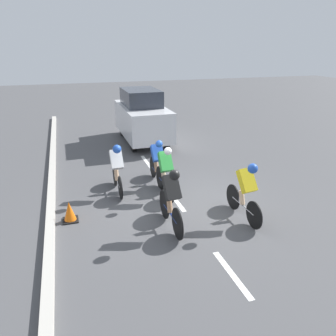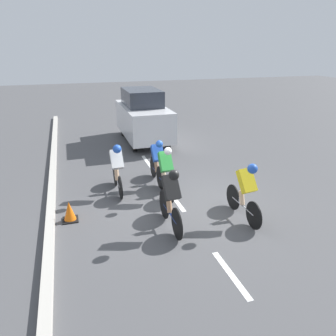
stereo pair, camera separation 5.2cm
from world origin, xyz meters
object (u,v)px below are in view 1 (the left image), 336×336
at_px(cyclist_blue, 157,161).
at_px(support_car, 142,116).
at_px(cyclist_white, 117,167).
at_px(cyclist_yellow, 246,189).
at_px(cyclist_black, 171,197).
at_px(cyclist_green, 165,170).
at_px(traffic_cone, 70,212).

xyz_separation_m(cyclist_blue, support_car, (-0.66, -4.64, 0.35)).
height_order(cyclist_white, cyclist_yellow, cyclist_yellow).
bearing_deg(cyclist_black, cyclist_green, -102.79).
bearing_deg(cyclist_yellow, cyclist_white, -42.53).
relative_size(cyclist_white, cyclist_black, 0.97).
bearing_deg(cyclist_white, cyclist_yellow, 137.47).
distance_m(cyclist_white, cyclist_yellow, 3.55).
xyz_separation_m(cyclist_black, cyclist_blue, (-0.41, -2.56, -0.06)).
xyz_separation_m(cyclist_black, cyclist_yellow, (-1.79, 0.11, 0.00)).
bearing_deg(cyclist_white, cyclist_green, 154.46).
relative_size(cyclist_white, cyclist_green, 0.99).
bearing_deg(traffic_cone, cyclist_white, -138.23).
xyz_separation_m(support_car, traffic_cone, (3.24, 6.12, -0.86)).
distance_m(cyclist_green, traffic_cone, 2.69).
distance_m(cyclist_black, cyclist_green, 1.75).
bearing_deg(cyclist_black, support_car, -98.41).
xyz_separation_m(cyclist_black, support_car, (-1.06, -7.20, 0.29)).
distance_m(cyclist_black, cyclist_yellow, 1.79).
relative_size(cyclist_black, cyclist_blue, 1.01).
xyz_separation_m(cyclist_yellow, support_car, (0.72, -7.31, 0.29)).
xyz_separation_m(cyclist_white, cyclist_black, (-0.83, 2.29, 0.01)).
bearing_deg(cyclist_yellow, cyclist_blue, -62.64).
relative_size(support_car, traffic_cone, 7.97).
bearing_deg(traffic_cone, support_car, -117.92).
distance_m(support_car, traffic_cone, 6.98).
bearing_deg(cyclist_blue, cyclist_black, 80.97).
distance_m(cyclist_black, cyclist_blue, 2.59).
xyz_separation_m(cyclist_white, cyclist_yellow, (-2.61, 2.40, 0.01)).
bearing_deg(support_car, cyclist_green, 82.98).
bearing_deg(cyclist_blue, cyclist_green, 88.73).
height_order(cyclist_blue, cyclist_yellow, cyclist_yellow).
relative_size(cyclist_white, traffic_cone, 3.29).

